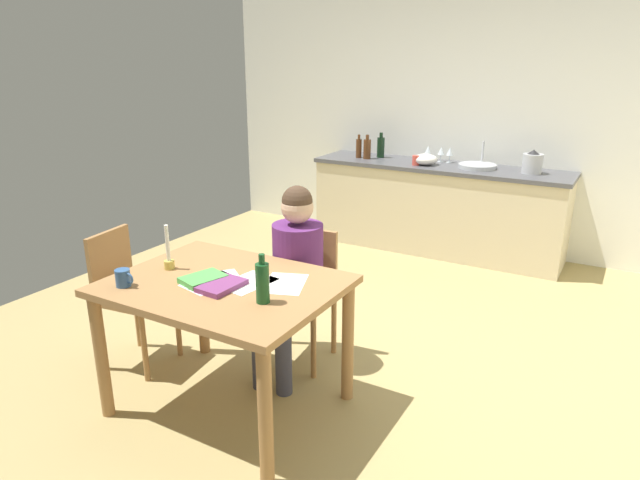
% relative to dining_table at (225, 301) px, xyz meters
% --- Properties ---
extents(ground_plane, '(5.20, 5.20, 0.04)m').
position_rel_dining_table_xyz_m(ground_plane, '(0.12, 1.01, -0.68)').
color(ground_plane, tan).
extents(wall_back, '(5.20, 0.12, 2.60)m').
position_rel_dining_table_xyz_m(wall_back, '(0.12, 3.61, 0.64)').
color(wall_back, silver).
rests_on(wall_back, ground).
extents(kitchen_counter, '(2.55, 0.64, 0.90)m').
position_rel_dining_table_xyz_m(kitchen_counter, '(0.12, 3.25, -0.21)').
color(kitchen_counter, beige).
rests_on(kitchen_counter, ground).
extents(dining_table, '(1.22, 0.94, 0.78)m').
position_rel_dining_table_xyz_m(dining_table, '(0.00, 0.00, 0.00)').
color(dining_table, '#9E7042').
rests_on(dining_table, ground).
extents(chair_at_table, '(0.44, 0.44, 0.86)m').
position_rel_dining_table_xyz_m(chair_at_table, '(0.07, 0.71, -0.18)').
color(chair_at_table, '#9E7042').
rests_on(chair_at_table, ground).
extents(person_seated, '(0.36, 0.61, 1.19)m').
position_rel_dining_table_xyz_m(person_seated, '(0.09, 0.57, 0.01)').
color(person_seated, '#592666').
rests_on(person_seated, ground).
extents(chair_side_empty, '(0.45, 0.45, 0.89)m').
position_rel_dining_table_xyz_m(chair_side_empty, '(-0.87, 0.09, -0.16)').
color(chair_side_empty, '#9E7042').
rests_on(chair_side_empty, ground).
extents(coffee_mug, '(0.12, 0.08, 0.09)m').
position_rel_dining_table_xyz_m(coffee_mug, '(-0.42, -0.31, 0.16)').
color(coffee_mug, '#33598C').
rests_on(coffee_mug, dining_table).
extents(candlestick, '(0.06, 0.06, 0.26)m').
position_rel_dining_table_xyz_m(candlestick, '(-0.40, 0.00, 0.19)').
color(candlestick, gold).
rests_on(candlestick, dining_table).
extents(book_magazine, '(0.18, 0.26, 0.03)m').
position_rel_dining_table_xyz_m(book_magazine, '(0.05, -0.07, 0.13)').
color(book_magazine, '#76356C').
rests_on(book_magazine, dining_table).
extents(book_cookery, '(0.22, 0.26, 0.03)m').
position_rel_dining_table_xyz_m(book_cookery, '(-0.10, -0.05, 0.13)').
color(book_cookery, '#4BA349').
rests_on(book_cookery, dining_table).
extents(paper_letter, '(0.30, 0.35, 0.00)m').
position_rel_dining_table_xyz_m(paper_letter, '(0.30, 0.15, 0.11)').
color(paper_letter, white).
rests_on(paper_letter, dining_table).
extents(paper_bill, '(0.25, 0.32, 0.00)m').
position_rel_dining_table_xyz_m(paper_bill, '(0.12, 0.06, 0.11)').
color(paper_bill, white).
rests_on(paper_bill, dining_table).
extents(paper_envelope, '(0.27, 0.34, 0.00)m').
position_rel_dining_table_xyz_m(paper_envelope, '(-0.05, -0.04, 0.11)').
color(paper_envelope, white).
rests_on(paper_envelope, dining_table).
extents(paper_receipt, '(0.35, 0.36, 0.00)m').
position_rel_dining_table_xyz_m(paper_receipt, '(-0.08, 0.00, 0.11)').
color(paper_receipt, white).
rests_on(paper_receipt, dining_table).
extents(wine_bottle_on_table, '(0.07, 0.07, 0.25)m').
position_rel_dining_table_xyz_m(wine_bottle_on_table, '(0.34, -0.10, 0.22)').
color(wine_bottle_on_table, '#194C23').
rests_on(wine_bottle_on_table, dining_table).
extents(sink_unit, '(0.36, 0.36, 0.24)m').
position_rel_dining_table_xyz_m(sink_unit, '(0.49, 3.25, 0.26)').
color(sink_unit, '#B2B7BC').
rests_on(sink_unit, kitchen_counter).
extents(bottle_oil, '(0.06, 0.06, 0.24)m').
position_rel_dining_table_xyz_m(bottle_oil, '(-0.76, 3.20, 0.34)').
color(bottle_oil, '#593319').
rests_on(bottle_oil, kitchen_counter).
extents(bottle_vinegar, '(0.08, 0.08, 0.25)m').
position_rel_dining_table_xyz_m(bottle_vinegar, '(-0.66, 3.19, 0.34)').
color(bottle_vinegar, '#593319').
rests_on(bottle_vinegar, kitchen_counter).
extents(bottle_wine_red, '(0.08, 0.08, 0.26)m').
position_rel_dining_table_xyz_m(bottle_wine_red, '(-0.56, 3.33, 0.35)').
color(bottle_wine_red, black).
rests_on(bottle_wine_red, kitchen_counter).
extents(mixing_bowl, '(0.24, 0.24, 0.11)m').
position_rel_dining_table_xyz_m(mixing_bowl, '(-0.01, 3.17, 0.29)').
color(mixing_bowl, white).
rests_on(mixing_bowl, kitchen_counter).
extents(stovetop_kettle, '(0.18, 0.18, 0.22)m').
position_rel_dining_table_xyz_m(stovetop_kettle, '(1.00, 3.25, 0.33)').
color(stovetop_kettle, '#B7BABF').
rests_on(stovetop_kettle, kitchen_counter).
extents(wine_glass_near_sink, '(0.07, 0.07, 0.15)m').
position_rel_dining_table_xyz_m(wine_glass_near_sink, '(0.17, 3.40, 0.34)').
color(wine_glass_near_sink, silver).
rests_on(wine_glass_near_sink, kitchen_counter).
extents(wine_glass_by_kettle, '(0.07, 0.07, 0.15)m').
position_rel_dining_table_xyz_m(wine_glass_by_kettle, '(0.08, 3.40, 0.34)').
color(wine_glass_by_kettle, silver).
rests_on(wine_glass_by_kettle, kitchen_counter).
extents(wine_glass_back_left, '(0.07, 0.07, 0.15)m').
position_rel_dining_table_xyz_m(wine_glass_back_left, '(-0.06, 3.40, 0.34)').
color(wine_glass_back_left, silver).
rests_on(wine_glass_back_left, kitchen_counter).
extents(teacup_on_counter, '(0.11, 0.07, 0.10)m').
position_rel_dining_table_xyz_m(teacup_on_counter, '(-0.08, 3.10, 0.28)').
color(teacup_on_counter, '#D84C3F').
rests_on(teacup_on_counter, kitchen_counter).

